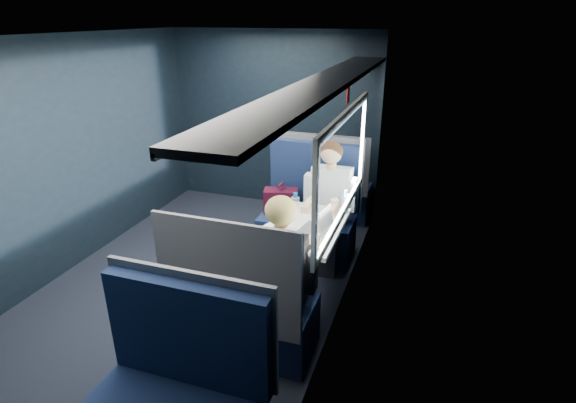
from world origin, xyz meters
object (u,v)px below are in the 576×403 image
(seat_bay_far, at_px, (245,309))
(laptop, at_px, (319,225))
(man, at_px, (329,200))
(bottle_small, at_px, (345,203))
(seat_bay_near, at_px, (308,216))
(seat_row_front, at_px, (329,189))
(table, at_px, (302,233))
(seat_row_back, at_px, (180,403))
(cup, at_px, (335,204))
(woman, at_px, (283,267))

(seat_bay_far, xyz_separation_m, laptop, (0.35, 0.81, 0.38))
(man, xyz_separation_m, bottle_small, (0.23, -0.32, 0.12))
(seat_bay_near, height_order, seat_row_front, seat_bay_near)
(table, xyz_separation_m, bottle_small, (0.30, 0.38, 0.18))
(man, xyz_separation_m, laptop, (0.10, -0.76, 0.08))
(table, bearing_deg, seat_bay_far, -101.78)
(table, xyz_separation_m, seat_bay_near, (-0.20, 0.87, -0.24))
(seat_bay_far, distance_m, seat_row_back, 0.92)
(seat_row_front, distance_m, seat_row_back, 3.59)
(table, bearing_deg, cup, 66.96)
(man, relative_size, woman, 1.00)
(seat_row_front, bearing_deg, bottle_small, -71.27)
(seat_row_back, relative_size, laptop, 3.72)
(table, distance_m, man, 0.70)
(laptop, relative_size, bottle_small, 1.37)
(woman, distance_m, laptop, 0.66)
(seat_bay_far, bearing_deg, laptop, 66.90)
(seat_bay_near, bearing_deg, bottle_small, -44.70)
(table, distance_m, woman, 0.71)
(seat_row_back, bearing_deg, seat_row_front, 90.00)
(seat_bay_near, distance_m, bottle_small, 0.81)
(seat_bay_far, relative_size, man, 0.95)
(seat_row_front, bearing_deg, woman, -84.30)
(table, relative_size, seat_bay_far, 0.79)
(seat_row_back, bearing_deg, laptop, 78.70)
(seat_bay_near, bearing_deg, seat_bay_far, -89.45)
(seat_row_front, relative_size, bottle_small, 5.09)
(seat_bay_near, bearing_deg, woman, -80.42)
(seat_row_front, height_order, woman, woman)
(table, height_order, seat_bay_far, seat_bay_far)
(man, bearing_deg, seat_bay_far, -99.03)
(seat_bay_far, distance_m, laptop, 0.96)
(seat_row_front, distance_m, cup, 1.46)
(woman, bearing_deg, seat_bay_near, 99.58)
(bottle_small, bearing_deg, woman, -101.93)
(seat_bay_near, height_order, man, man)
(seat_bay_near, bearing_deg, man, -33.09)
(seat_row_back, relative_size, man, 0.88)
(man, bearing_deg, seat_row_front, 102.83)
(table, height_order, seat_row_back, seat_row_back)
(bottle_small, bearing_deg, seat_row_front, 108.73)
(seat_row_back, height_order, cup, seat_row_back)
(seat_bay_near, distance_m, seat_row_back, 2.67)
(bottle_small, bearing_deg, man, 125.90)
(seat_bay_far, xyz_separation_m, bottle_small, (0.48, 1.26, 0.43))
(seat_bay_far, bearing_deg, seat_row_front, 90.00)
(seat_row_front, xyz_separation_m, seat_row_back, (0.00, -3.59, 0.00))
(seat_row_front, bearing_deg, table, -84.20)
(man, distance_m, cup, 0.29)
(seat_bay_far, xyz_separation_m, cup, (0.37, 1.31, 0.38))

